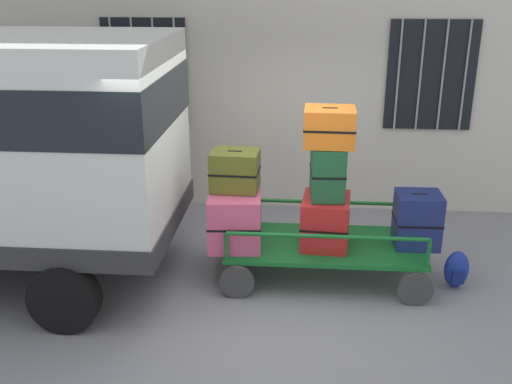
# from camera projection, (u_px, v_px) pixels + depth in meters

# --- Properties ---
(ground_plane) EXTENTS (40.00, 40.00, 0.00)m
(ground_plane) POSITION_uv_depth(u_px,v_px,m) (257.00, 287.00, 6.71)
(ground_plane) COLOR gray
(building_wall) EXTENTS (12.00, 0.38, 5.00)m
(building_wall) POSITION_uv_depth(u_px,v_px,m) (272.00, 36.00, 8.30)
(building_wall) COLOR beige
(building_wall) RESTS_ON ground
(luggage_cart) EXTENTS (2.28, 1.17, 0.43)m
(luggage_cart) POSITION_uv_depth(u_px,v_px,m) (324.00, 249.00, 6.82)
(luggage_cart) COLOR #146023
(luggage_cart) RESTS_ON ground
(cart_railing) EXTENTS (2.17, 1.04, 0.33)m
(cart_railing) POSITION_uv_depth(u_px,v_px,m) (325.00, 221.00, 6.70)
(cart_railing) COLOR #146023
(cart_railing) RESTS_ON luggage_cart
(suitcase_left_bottom) EXTENTS (0.65, 0.93, 0.62)m
(suitcase_left_bottom) POSITION_uv_depth(u_px,v_px,m) (235.00, 215.00, 6.77)
(suitcase_left_bottom) COLOR #CC4C72
(suitcase_left_bottom) RESTS_ON luggage_cart
(suitcase_left_middle) EXTENTS (0.55, 0.45, 0.45)m
(suitcase_left_middle) POSITION_uv_depth(u_px,v_px,m) (235.00, 170.00, 6.60)
(suitcase_left_middle) COLOR #4C5119
(suitcase_left_middle) RESTS_ON suitcase_left_bottom
(suitcase_midleft_bottom) EXTENTS (0.59, 0.69, 0.56)m
(suitcase_midleft_bottom) POSITION_uv_depth(u_px,v_px,m) (325.00, 221.00, 6.69)
(suitcase_midleft_bottom) COLOR #B21E1E
(suitcase_midleft_bottom) RESTS_ON luggage_cart
(suitcase_midleft_middle) EXTENTS (0.39, 0.53, 0.60)m
(suitcase_midleft_middle) POSITION_uv_depth(u_px,v_px,m) (327.00, 171.00, 6.52)
(suitcase_midleft_middle) COLOR #194C28
(suitcase_midleft_middle) RESTS_ON suitcase_midleft_bottom
(suitcase_midleft_top) EXTENTS (0.56, 0.50, 0.41)m
(suitcase_midleft_top) POSITION_uv_depth(u_px,v_px,m) (329.00, 127.00, 6.33)
(suitcase_midleft_top) COLOR orange
(suitcase_midleft_top) RESTS_ON suitcase_midleft_middle
(suitcase_center_bottom) EXTENTS (0.51, 0.46, 0.63)m
(suitcase_center_bottom) POSITION_uv_depth(u_px,v_px,m) (417.00, 220.00, 6.64)
(suitcase_center_bottom) COLOR navy
(suitcase_center_bottom) RESTS_ON luggage_cart
(backpack) EXTENTS (0.27, 0.22, 0.44)m
(backpack) POSITION_uv_depth(u_px,v_px,m) (457.00, 270.00, 6.64)
(backpack) COLOR navy
(backpack) RESTS_ON ground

